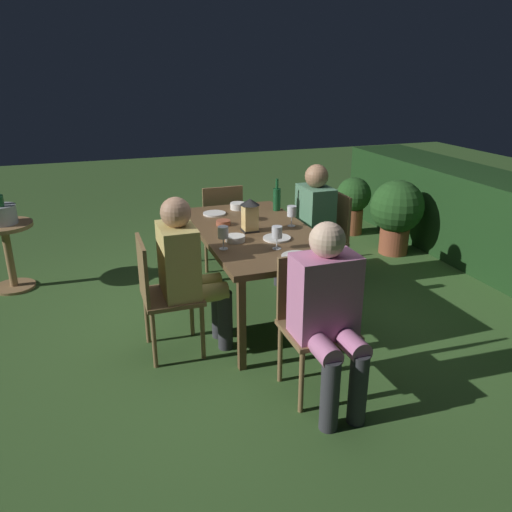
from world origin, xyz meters
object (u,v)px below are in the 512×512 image
object	(u,v)px
potted_plant_corner	(397,211)
plate_b	(214,214)
bowl_olives	(251,216)
bowl_dip	(223,222)
person_in_green	(308,221)
ice_bucket	(1,213)
plate_c	(277,238)
person_in_pink	(329,309)
potted_plant_by_hedge	(353,200)
side_table	(7,246)
wine_glass_b	(292,212)
lantern_centerpiece	(250,213)
chair_side_right_a	(327,234)
bowl_bread	(238,206)
green_bottle_on_table	(277,199)
plate_a	(297,257)
wine_glass_c	(223,233)
person_in_mustard	(188,268)
chair_head_far	(313,318)
wine_glass_a	(276,233)
chair_side_left_b	(161,291)
bowl_salad	(235,238)
chair_head_near	(220,222)

from	to	relation	value
potted_plant_corner	plate_b	bearing A→B (deg)	-81.62
bowl_olives	bowl_dip	distance (m)	0.27
person_in_green	ice_bucket	size ratio (longest dim) A/B	3.35
plate_c	bowl_olives	size ratio (longest dim) A/B	1.86
person_in_pink	person_in_green	size ratio (longest dim) A/B	1.00
potted_plant_by_hedge	side_table	bearing A→B (deg)	-83.59
wine_glass_b	lantern_centerpiece	bearing A→B (deg)	-87.40
person_in_green	lantern_centerpiece	xyz separation A→B (m)	(0.38, -0.69, 0.24)
bowl_dip	potted_plant_by_hedge	bearing A→B (deg)	124.89
chair_side_right_a	bowl_bread	size ratio (longest dim) A/B	6.06
green_bottle_on_table	bowl_olives	world-z (taller)	green_bottle_on_table
plate_a	person_in_pink	bearing A→B (deg)	-6.34
potted_plant_by_hedge	wine_glass_c	bearing A→B (deg)	-47.89
person_in_pink	wine_glass_c	bearing A→B (deg)	-159.19
lantern_centerpiece	wine_glass_c	size ratio (longest dim) A/B	1.57
person_in_mustard	person_in_pink	bearing A→B (deg)	35.07
chair_head_far	wine_glass_a	size ratio (longest dim) A/B	5.15
chair_side_left_b	plate_c	bearing A→B (deg)	97.94
chair_head_far	potted_plant_corner	world-z (taller)	chair_head_far
person_in_pink	plate_b	world-z (taller)	person_in_pink
chair_head_far	green_bottle_on_table	bearing A→B (deg)	166.80
wine_glass_a	side_table	size ratio (longest dim) A/B	0.27
chair_side_right_a	bowl_salad	xyz separation A→B (m)	(0.58, -1.07, 0.27)
side_table	potted_plant_corner	world-z (taller)	potted_plant_corner
bowl_salad	side_table	xyz separation A→B (m)	(-1.42, -1.75, -0.33)
chair_head_near	person_in_mustard	size ratio (longest dim) A/B	0.76
bowl_bread	ice_bucket	size ratio (longest dim) A/B	0.42
chair_side_left_b	ice_bucket	size ratio (longest dim) A/B	2.53
person_in_green	bowl_bread	world-z (taller)	person_in_green
bowl_olives	green_bottle_on_table	bearing A→B (deg)	123.28
plate_a	bowl_bread	size ratio (longest dim) A/B	1.56
chair_head_far	ice_bucket	distance (m)	3.06
person_in_mustard	plate_c	size ratio (longest dim) A/B	5.41
bowl_salad	potted_plant_corner	bearing A→B (deg)	116.44
side_table	plate_c	bearing A→B (deg)	54.43
bowl_dip	ice_bucket	world-z (taller)	ice_bucket
person_in_pink	wine_glass_b	size ratio (longest dim) A/B	6.80
person_in_pink	wine_glass_a	xyz separation A→B (m)	(-0.84, -0.00, 0.21)
person_in_mustard	green_bottle_on_table	bearing A→B (deg)	131.23
person_in_green	person_in_mustard	size ratio (longest dim) A/B	1.00
chair_side_left_b	bowl_olives	xyz separation A→B (m)	(-0.68, 0.89, 0.27)
chair_side_right_a	person_in_mustard	size ratio (longest dim) A/B	0.76
person_in_green	chair_side_right_a	bearing A→B (deg)	90.00
chair_head_near	bowl_salad	world-z (taller)	chair_head_near
chair_side_left_b	bowl_salad	xyz separation A→B (m)	(-0.18, 0.60, 0.27)
wine_glass_c	chair_side_right_a	bearing A→B (deg)	120.83
plate_b	plate_a	bearing A→B (deg)	12.07
plate_a	wine_glass_a	bearing A→B (deg)	-161.14
chair_side_left_b	potted_plant_by_hedge	xyz separation A→B (m)	(-2.03, 2.67, -0.07)
lantern_centerpiece	person_in_pink	bearing A→B (deg)	2.25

